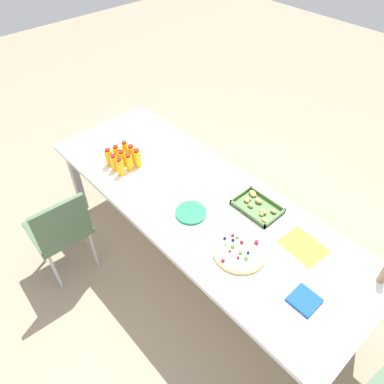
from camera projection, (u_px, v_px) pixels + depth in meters
The scene contains 17 objects.
ground_plane at pixel (198, 262), 3.02m from camera, with size 12.00×12.00×0.00m, color gray.
party_table at pixel (199, 206), 2.55m from camera, with size 2.55×0.91×0.73m.
chair_near_left at pixel (60, 229), 2.63m from camera, with size 0.42×0.42×0.83m.
juice_bottle_0 at pixel (109, 157), 2.74m from camera, with size 0.06×0.06×0.15m.
juice_bottle_1 at pixel (114, 163), 2.71m from camera, with size 0.05×0.05×0.14m.
juice_bottle_2 at pixel (120, 167), 2.66m from camera, with size 0.05×0.05×0.15m.
juice_bottle_3 at pixel (117, 154), 2.79m from camera, with size 0.06×0.06×0.13m.
juice_bottle_4 at pixel (122, 158), 2.75m from camera, with size 0.06×0.06×0.13m.
juice_bottle_5 at pixel (129, 163), 2.71m from camera, with size 0.06×0.06×0.14m.
juice_bottle_6 at pixel (125, 149), 2.82m from camera, with size 0.05×0.05×0.14m.
juice_bottle_7 at pixel (132, 154), 2.78m from camera, with size 0.06×0.06×0.15m.
juice_bottle_8 at pixel (137, 158), 2.74m from camera, with size 0.06×0.06×0.15m.
fruit_pizza at pixel (240, 251), 2.18m from camera, with size 0.33×0.33×0.05m.
snack_tray at pixel (257, 206), 2.45m from camera, with size 0.31×0.22×0.04m.
plate_stack at pixel (191, 213), 2.41m from camera, with size 0.21×0.21×0.02m.
napkin_stack at pixel (304, 300), 1.95m from camera, with size 0.15×0.15×0.02m, color #194CA5.
paper_folder at pixel (303, 246), 2.22m from camera, with size 0.26×0.20×0.01m, color yellow.
Camera 1 is at (1.28, -1.23, 2.51)m, focal length 33.92 mm.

